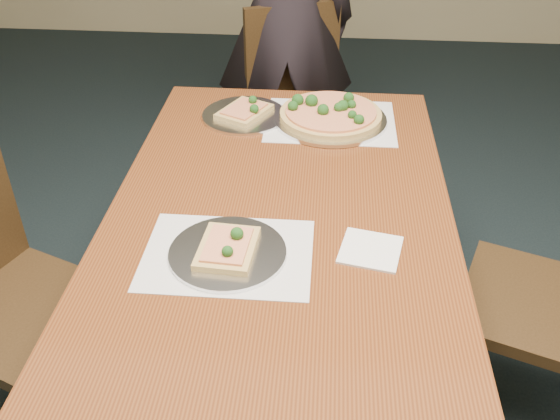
# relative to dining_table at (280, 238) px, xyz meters

# --- Properties ---
(dining_table) EXTENTS (0.90, 1.50, 0.75)m
(dining_table) POSITION_rel_dining_table_xyz_m (0.00, 0.00, 0.00)
(dining_table) COLOR #532610
(dining_table) RESTS_ON ground
(chair_far) EXTENTS (0.55, 0.55, 0.91)m
(chair_far) POSITION_rel_dining_table_xyz_m (-0.01, 1.14, -0.14)
(chair_far) COLOR black
(chair_far) RESTS_ON ground
(diner) EXTENTS (0.65, 0.47, 1.67)m
(diner) POSITION_rel_dining_table_xyz_m (-0.09, 1.28, 0.18)
(diner) COLOR black
(diner) RESTS_ON ground
(placemat_main) EXTENTS (0.42, 0.32, 0.00)m
(placemat_main) POSITION_rel_dining_table_xyz_m (0.12, 0.52, 0.09)
(placemat_main) COLOR white
(placemat_main) RESTS_ON dining_table
(placemat_near) EXTENTS (0.40, 0.30, 0.00)m
(placemat_near) POSITION_rel_dining_table_xyz_m (-0.11, -0.19, 0.09)
(placemat_near) COLOR white
(placemat_near) RESTS_ON dining_table
(pizza_pan) EXTENTS (0.37, 0.37, 0.07)m
(pizza_pan) POSITION_rel_dining_table_xyz_m (0.12, 0.52, 0.12)
(pizza_pan) COLOR silver
(pizza_pan) RESTS_ON dining_table
(slice_plate_near) EXTENTS (0.28, 0.28, 0.06)m
(slice_plate_near) POSITION_rel_dining_table_xyz_m (-0.11, -0.19, 0.11)
(slice_plate_near) COLOR silver
(slice_plate_near) RESTS_ON dining_table
(slice_plate_far) EXTENTS (0.28, 0.28, 0.06)m
(slice_plate_far) POSITION_rel_dining_table_xyz_m (-0.16, 0.53, 0.10)
(slice_plate_far) COLOR silver
(slice_plate_far) RESTS_ON dining_table
(napkin) EXTENTS (0.17, 0.17, 0.01)m
(napkin) POSITION_rel_dining_table_xyz_m (0.23, -0.15, 0.09)
(napkin) COLOR white
(napkin) RESTS_ON dining_table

